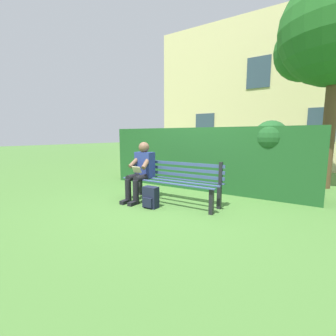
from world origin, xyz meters
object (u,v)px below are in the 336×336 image
(park_bench, at_px, (173,180))
(person_seated, at_px, (141,169))
(tree, at_px, (332,33))
(backpack, at_px, (151,197))

(park_bench, distance_m, person_seated, 0.70)
(person_seated, bearing_deg, park_bench, -163.61)
(tree, bearing_deg, backpack, 54.96)
(park_bench, xyz_separation_m, backpack, (0.17, 0.52, -0.26))
(park_bench, height_order, tree, tree)
(backpack, bearing_deg, person_seated, -34.37)
(tree, distance_m, backpack, 5.81)
(person_seated, relative_size, tree, 0.23)
(tree, relative_size, backpack, 13.01)
(person_seated, bearing_deg, backpack, 145.63)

